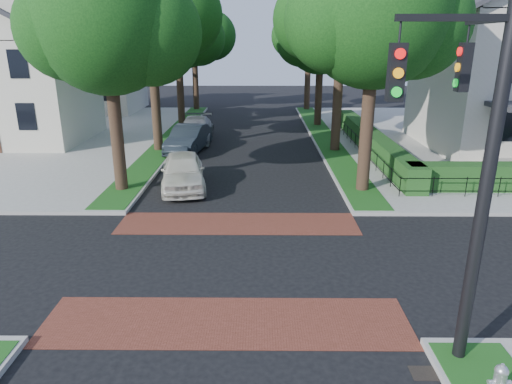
% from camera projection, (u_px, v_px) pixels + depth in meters
% --- Properties ---
extents(ground, '(120.00, 120.00, 0.00)m').
position_uv_depth(ground, '(233.00, 262.00, 14.26)').
color(ground, black).
rests_on(ground, ground).
extents(crosswalk_far, '(9.00, 2.20, 0.01)m').
position_uv_depth(crosswalk_far, '(238.00, 223.00, 17.30)').
color(crosswalk_far, brown).
rests_on(crosswalk_far, ground).
extents(crosswalk_near, '(9.00, 2.20, 0.01)m').
position_uv_depth(crosswalk_near, '(226.00, 322.00, 11.23)').
color(crosswalk_near, brown).
rests_on(crosswalk_near, ground).
extents(storm_drain, '(0.65, 0.45, 0.01)m').
position_uv_depth(storm_drain, '(427.00, 373.00, 9.48)').
color(storm_drain, black).
rests_on(storm_drain, ground).
extents(grass_strip_ne, '(1.60, 29.80, 0.02)m').
position_uv_depth(grass_strip_ne, '(324.00, 137.00, 32.31)').
color(grass_strip_ne, '#1A4E16').
rests_on(grass_strip_ne, sidewalk_ne).
extents(grass_strip_nw, '(1.60, 29.80, 0.02)m').
position_uv_depth(grass_strip_nw, '(172.00, 136.00, 32.39)').
color(grass_strip_nw, '#1A4E16').
rests_on(grass_strip_nw, sidewalk_nw).
extents(tree_right_near, '(7.75, 6.67, 10.66)m').
position_uv_depth(tree_right_near, '(377.00, 14.00, 18.70)').
color(tree_right_near, black).
rests_on(tree_right_near, sidewalk_ne).
extents(tree_right_mid, '(8.25, 7.09, 11.22)m').
position_uv_depth(tree_right_mid, '(343.00, 15.00, 26.19)').
color(tree_right_mid, black).
rests_on(tree_right_mid, sidewalk_ne).
extents(tree_right_far, '(7.25, 6.23, 9.74)m').
position_uv_depth(tree_right_far, '(322.00, 37.00, 35.05)').
color(tree_right_far, black).
rests_on(tree_right_far, sidewalk_ne).
extents(tree_right_back, '(7.50, 6.45, 10.20)m').
position_uv_depth(tree_right_back, '(310.00, 34.00, 43.49)').
color(tree_right_back, black).
rests_on(tree_right_back, sidewalk_ne).
extents(tree_left_near, '(7.50, 6.45, 10.20)m').
position_uv_depth(tree_left_near, '(110.00, 24.00, 18.89)').
color(tree_left_near, black).
rests_on(tree_left_near, sidewalk_nw).
extents(tree_left_mid, '(8.00, 6.88, 11.48)m').
position_uv_depth(tree_left_mid, '(152.00, 9.00, 26.15)').
color(tree_left_mid, black).
rests_on(tree_left_mid, sidewalk_nw).
extents(tree_left_far, '(7.00, 6.02, 9.86)m').
position_uv_depth(tree_left_far, '(179.00, 34.00, 35.06)').
color(tree_left_far, black).
rests_on(tree_left_far, sidewalk_nw).
extents(tree_left_back, '(7.75, 6.66, 10.44)m').
position_uv_depth(tree_left_back, '(195.00, 32.00, 43.53)').
color(tree_left_back, black).
rests_on(tree_left_back, sidewalk_nw).
extents(hedge_main_road, '(1.00, 18.00, 1.20)m').
position_uv_depth(hedge_main_road, '(371.00, 140.00, 28.21)').
color(hedge_main_road, '#204819').
rests_on(hedge_main_road, sidewalk_ne).
extents(fence_main_road, '(0.06, 18.00, 0.90)m').
position_uv_depth(fence_main_road, '(358.00, 143.00, 28.27)').
color(fence_main_road, black).
rests_on(fence_main_road, sidewalk_ne).
extents(house_left_near, '(10.00, 9.00, 10.14)m').
position_uv_depth(house_left_near, '(11.00, 66.00, 29.88)').
color(house_left_near, beige).
rests_on(house_left_near, sidewalk_nw).
extents(house_left_far, '(10.00, 9.00, 10.14)m').
position_uv_depth(house_left_far, '(88.00, 58.00, 43.17)').
color(house_left_far, beige).
rests_on(house_left_far, sidewalk_nw).
extents(traffic_signal, '(2.17, 2.00, 8.00)m').
position_uv_depth(traffic_signal, '(476.00, 146.00, 8.56)').
color(traffic_signal, black).
rests_on(traffic_signal, sidewalk_se).
extents(parked_car_front, '(2.75, 5.14, 1.66)m').
position_uv_depth(parked_car_front, '(183.00, 171.00, 21.24)').
color(parked_car_front, silver).
rests_on(parked_car_front, ground).
extents(parked_car_middle, '(2.46, 5.23, 1.66)m').
position_uv_depth(parked_car_middle, '(189.00, 139.00, 28.27)').
color(parked_car_middle, '#1D252C').
rests_on(parked_car_middle, ground).
extents(parked_car_rear, '(2.45, 5.61, 1.61)m').
position_uv_depth(parked_car_rear, '(196.00, 129.00, 31.41)').
color(parked_car_rear, slate).
rests_on(parked_car_rear, ground).
extents(fire_hydrant, '(0.45, 0.47, 0.84)m').
position_uv_depth(fire_hydrant, '(499.00, 384.00, 8.42)').
color(fire_hydrant, '#B6B6B8').
rests_on(fire_hydrant, sidewalk_se).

